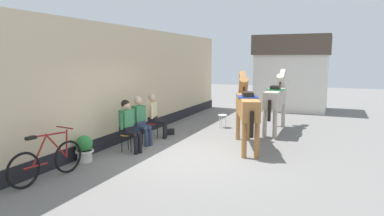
{
  "coord_description": "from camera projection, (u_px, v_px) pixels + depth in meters",
  "views": [
    {
      "loc": [
        3.33,
        -7.7,
        2.47
      ],
      "look_at": [
        -0.4,
        1.2,
        1.05
      ],
      "focal_mm": 31.96,
      "sensor_mm": 36.0,
      "label": 1
    }
  ],
  "objects": [
    {
      "name": "pub_facade_wall",
      "position": [
        133.0,
        88.0,
        10.77
      ],
      "size": [
        0.34,
        14.0,
        3.4
      ],
      "color": "#CCB793",
      "rests_on": "ground_plane"
    },
    {
      "name": "seated_visitor_far",
      "position": [
        155.0,
        113.0,
        10.53
      ],
      "size": [
        0.61,
        0.48,
        1.39
      ],
      "color": "red",
      "rests_on": "ground_plane"
    },
    {
      "name": "leaning_bicycle",
      "position": [
        47.0,
        161.0,
        6.92
      ],
      "size": [
        0.5,
        1.75,
        1.02
      ],
      "color": "black",
      "rests_on": "ground_plane"
    },
    {
      "name": "ground_plane",
      "position": [
        224.0,
        133.0,
        11.39
      ],
      "size": [
        40.0,
        40.0,
        0.0
      ],
      "primitive_type": "plane",
      "color": "slate"
    },
    {
      "name": "satchel_bag",
      "position": [
        170.0,
        132.0,
        11.05
      ],
      "size": [
        0.29,
        0.27,
        0.2
      ],
      "primitive_type": "cube",
      "rotation": [
        0.0,
        0.0,
        3.86
      ],
      "color": "black",
      "rests_on": "ground_plane"
    },
    {
      "name": "saddled_horse_far",
      "position": [
        276.0,
        97.0,
        11.46
      ],
      "size": [
        0.5,
        3.0,
        2.06
      ],
      "color": "#B2A899",
      "rests_on": "ground_plane"
    },
    {
      "name": "distant_cottage",
      "position": [
        292.0,
        72.0,
        16.28
      ],
      "size": [
        3.4,
        2.6,
        3.5
      ],
      "color": "silver",
      "rests_on": "ground_plane"
    },
    {
      "name": "seated_visitor_near",
      "position": [
        128.0,
        123.0,
        8.94
      ],
      "size": [
        0.61,
        0.48,
        1.39
      ],
      "color": "gold",
      "rests_on": "ground_plane"
    },
    {
      "name": "spare_stool_white",
      "position": [
        222.0,
        116.0,
        12.18
      ],
      "size": [
        0.32,
        0.32,
        0.46
      ],
      "color": "white",
      "rests_on": "ground_plane"
    },
    {
      "name": "saddled_horse_near",
      "position": [
        247.0,
        106.0,
        9.42
      ],
      "size": [
        1.27,
        2.87,
        2.06
      ],
      "color": "#9E6B38",
      "rests_on": "ground_plane"
    },
    {
      "name": "flower_planter_near",
      "position": [
        84.0,
        148.0,
        8.15
      ],
      "size": [
        0.43,
        0.43,
        0.64
      ],
      "color": "beige",
      "rests_on": "ground_plane"
    },
    {
      "name": "seated_visitor_middle",
      "position": [
        140.0,
        118.0,
        9.72
      ],
      "size": [
        0.61,
        0.48,
        1.39
      ],
      "color": "#194C99",
      "rests_on": "ground_plane"
    }
  ]
}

